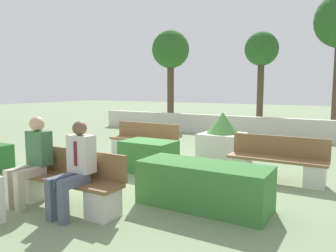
{
  "coord_description": "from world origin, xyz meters",
  "views": [
    {
      "loc": [
        4.0,
        -6.17,
        1.8
      ],
      "look_at": [
        0.07,
        0.5,
        0.9
      ],
      "focal_mm": 35.0,
      "sensor_mm": 36.0,
      "label": 1
    }
  ],
  "objects_px": {
    "tree_leftmost": "(171,52)",
    "tree_center_left": "(261,52)",
    "bench_front": "(67,185)",
    "person_seated_woman": "(33,156)",
    "person_seated_man": "(75,164)",
    "bench_right_side": "(144,143)",
    "planter_corner_right": "(222,140)",
    "bench_left_side": "(276,164)"
  },
  "relations": [
    {
      "from": "tree_leftmost",
      "to": "tree_center_left",
      "type": "bearing_deg",
      "value": -0.53
    },
    {
      "from": "bench_front",
      "to": "tree_center_left",
      "type": "relative_size",
      "value": 0.48
    },
    {
      "from": "person_seated_woman",
      "to": "bench_front",
      "type": "bearing_deg",
      "value": 13.11
    },
    {
      "from": "person_seated_man",
      "to": "tree_leftmost",
      "type": "relative_size",
      "value": 0.3
    },
    {
      "from": "person_seated_man",
      "to": "tree_leftmost",
      "type": "distance_m",
      "value": 11.84
    },
    {
      "from": "bench_right_side",
      "to": "person_seated_woman",
      "type": "distance_m",
      "value": 3.95
    },
    {
      "from": "person_seated_man",
      "to": "bench_front",
      "type": "bearing_deg",
      "value": 156.42
    },
    {
      "from": "bench_front",
      "to": "person_seated_man",
      "type": "xyz_separation_m",
      "value": [
        0.33,
        -0.14,
        0.4
      ]
    },
    {
      "from": "planter_corner_right",
      "to": "tree_center_left",
      "type": "bearing_deg",
      "value": 96.89
    },
    {
      "from": "planter_corner_right",
      "to": "tree_center_left",
      "type": "xyz_separation_m",
      "value": [
        -0.75,
        6.23,
        2.72
      ]
    },
    {
      "from": "person_seated_woman",
      "to": "planter_corner_right",
      "type": "distance_m",
      "value": 4.54
    },
    {
      "from": "bench_left_side",
      "to": "person_seated_woman",
      "type": "relative_size",
      "value": 1.36
    },
    {
      "from": "bench_right_side",
      "to": "tree_leftmost",
      "type": "relative_size",
      "value": 0.43
    },
    {
      "from": "bench_left_side",
      "to": "bench_right_side",
      "type": "xyz_separation_m",
      "value": [
        -3.61,
        0.69,
        0.0
      ]
    },
    {
      "from": "bench_front",
      "to": "person_seated_woman",
      "type": "height_order",
      "value": "person_seated_woman"
    },
    {
      "from": "bench_front",
      "to": "planter_corner_right",
      "type": "bearing_deg",
      "value": 78.12
    },
    {
      "from": "person_seated_man",
      "to": "person_seated_woman",
      "type": "xyz_separation_m",
      "value": [
        -0.92,
        0.0,
        0.02
      ]
    },
    {
      "from": "person_seated_man",
      "to": "person_seated_woman",
      "type": "bearing_deg",
      "value": 179.75
    },
    {
      "from": "planter_corner_right",
      "to": "bench_left_side",
      "type": "bearing_deg",
      "value": -35.62
    },
    {
      "from": "person_seated_woman",
      "to": "tree_center_left",
      "type": "relative_size",
      "value": 0.33
    },
    {
      "from": "planter_corner_right",
      "to": "person_seated_man",
      "type": "bearing_deg",
      "value": -97.28
    },
    {
      "from": "tree_leftmost",
      "to": "person_seated_man",
      "type": "bearing_deg",
      "value": -66.73
    },
    {
      "from": "tree_center_left",
      "to": "bench_right_side",
      "type": "bearing_deg",
      "value": -101.17
    },
    {
      "from": "bench_left_side",
      "to": "bench_right_side",
      "type": "bearing_deg",
      "value": 166.63
    },
    {
      "from": "planter_corner_right",
      "to": "tree_center_left",
      "type": "distance_m",
      "value": 6.84
    },
    {
      "from": "bench_left_side",
      "to": "person_seated_man",
      "type": "bearing_deg",
      "value": -125.79
    },
    {
      "from": "bench_front",
      "to": "person_seated_woman",
      "type": "relative_size",
      "value": 1.43
    },
    {
      "from": "bench_left_side",
      "to": "tree_leftmost",
      "type": "distance_m",
      "value": 10.42
    },
    {
      "from": "bench_front",
      "to": "bench_left_side",
      "type": "relative_size",
      "value": 1.05
    },
    {
      "from": "bench_right_side",
      "to": "person_seated_man",
      "type": "xyz_separation_m",
      "value": [
        1.52,
        -3.88,
        0.4
      ]
    },
    {
      "from": "person_seated_man",
      "to": "person_seated_woman",
      "type": "height_order",
      "value": "person_seated_woman"
    },
    {
      "from": "bench_right_side",
      "to": "tree_center_left",
      "type": "bearing_deg",
      "value": 72.45
    },
    {
      "from": "bench_front",
      "to": "tree_leftmost",
      "type": "height_order",
      "value": "tree_leftmost"
    },
    {
      "from": "bench_front",
      "to": "planter_corner_right",
      "type": "distance_m",
      "value": 4.25
    },
    {
      "from": "bench_front",
      "to": "planter_corner_right",
      "type": "height_order",
      "value": "planter_corner_right"
    },
    {
      "from": "bench_left_side",
      "to": "bench_right_side",
      "type": "relative_size",
      "value": 0.96
    },
    {
      "from": "planter_corner_right",
      "to": "tree_leftmost",
      "type": "height_order",
      "value": "tree_leftmost"
    },
    {
      "from": "bench_left_side",
      "to": "tree_leftmost",
      "type": "height_order",
      "value": "tree_leftmost"
    },
    {
      "from": "person_seated_man",
      "to": "planter_corner_right",
      "type": "bearing_deg",
      "value": 82.72
    },
    {
      "from": "tree_center_left",
      "to": "tree_leftmost",
      "type": "bearing_deg",
      "value": 179.47
    },
    {
      "from": "bench_front",
      "to": "person_seated_woman",
      "type": "xyz_separation_m",
      "value": [
        -0.59,
        -0.14,
        0.42
      ]
    },
    {
      "from": "person_seated_woman",
      "to": "tree_center_left",
      "type": "bearing_deg",
      "value": 86.12
    }
  ]
}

